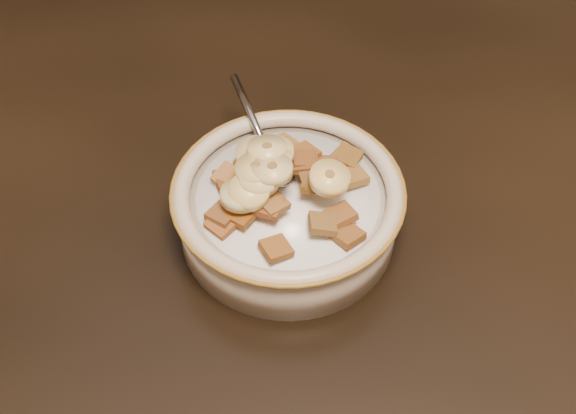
# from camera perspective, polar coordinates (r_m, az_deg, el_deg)

# --- Properties ---
(table) EXTENTS (1.41, 0.92, 0.04)m
(table) POSITION_cam_1_polar(r_m,az_deg,el_deg) (0.69, 2.94, 3.98)
(table) COLOR black
(table) RESTS_ON floor
(cereal_bowl) EXTENTS (0.18, 0.18, 0.04)m
(cereal_bowl) POSITION_cam_1_polar(r_m,az_deg,el_deg) (0.59, 0.00, -0.56)
(cereal_bowl) COLOR beige
(cereal_bowl) RESTS_ON table
(milk) EXTENTS (0.15, 0.15, 0.00)m
(milk) POSITION_cam_1_polar(r_m,az_deg,el_deg) (0.57, 0.00, 0.81)
(milk) COLOR white
(milk) RESTS_ON cereal_bowl
(spoon) EXTENTS (0.05, 0.05, 0.01)m
(spoon) POSITION_cam_1_polar(r_m,az_deg,el_deg) (0.58, -1.03, 3.03)
(spoon) COLOR gray
(spoon) RESTS_ON cereal_bowl
(cereal_square_0) EXTENTS (0.02, 0.02, 0.01)m
(cereal_square_0) POSITION_cam_1_polar(r_m,az_deg,el_deg) (0.59, 4.72, 4.00)
(cereal_square_0) COLOR brown
(cereal_square_0) RESTS_ON milk
(cereal_square_1) EXTENTS (0.03, 0.03, 0.01)m
(cereal_square_1) POSITION_cam_1_polar(r_m,az_deg,el_deg) (0.55, -5.25, -1.32)
(cereal_square_1) COLOR brown
(cereal_square_1) RESTS_ON milk
(cereal_square_2) EXTENTS (0.02, 0.02, 0.01)m
(cereal_square_2) POSITION_cam_1_polar(r_m,az_deg,el_deg) (0.58, -3.05, 3.65)
(cereal_square_2) COLOR #936117
(cereal_square_2) RESTS_ON milk
(cereal_square_3) EXTENTS (0.03, 0.03, 0.01)m
(cereal_square_3) POSITION_cam_1_polar(r_m,az_deg,el_deg) (0.54, 2.73, -1.32)
(cereal_square_3) COLOR brown
(cereal_square_3) RESTS_ON milk
(cereal_square_4) EXTENTS (0.03, 0.03, 0.01)m
(cereal_square_4) POSITION_cam_1_polar(r_m,az_deg,el_deg) (0.55, 4.19, -0.62)
(cereal_square_4) COLOR brown
(cereal_square_4) RESTS_ON milk
(cereal_square_5) EXTENTS (0.02, 0.02, 0.01)m
(cereal_square_5) POSITION_cam_1_polar(r_m,az_deg,el_deg) (0.56, 2.20, 1.84)
(cereal_square_5) COLOR brown
(cereal_square_5) RESTS_ON milk
(cereal_square_6) EXTENTS (0.02, 0.02, 0.01)m
(cereal_square_6) POSITION_cam_1_polar(r_m,az_deg,el_deg) (0.58, 2.84, 3.34)
(cereal_square_6) COLOR brown
(cereal_square_6) RESTS_ON milk
(cereal_square_7) EXTENTS (0.03, 0.03, 0.01)m
(cereal_square_7) POSITION_cam_1_polar(r_m,az_deg,el_deg) (0.54, -1.22, 0.28)
(cereal_square_7) COLOR #935E2D
(cereal_square_7) RESTS_ON milk
(cereal_square_8) EXTENTS (0.03, 0.03, 0.01)m
(cereal_square_8) POSITION_cam_1_polar(r_m,az_deg,el_deg) (0.56, 2.10, 2.16)
(cereal_square_8) COLOR brown
(cereal_square_8) RESTS_ON milk
(cereal_square_9) EXTENTS (0.03, 0.03, 0.01)m
(cereal_square_9) POSITION_cam_1_polar(r_m,az_deg,el_deg) (0.58, -4.79, 2.20)
(cereal_square_9) COLOR brown
(cereal_square_9) RESTS_ON milk
(cereal_square_10) EXTENTS (0.03, 0.03, 0.01)m
(cereal_square_10) POSITION_cam_1_polar(r_m,az_deg,el_deg) (0.60, -0.40, 5.00)
(cereal_square_10) COLOR olive
(cereal_square_10) RESTS_ON milk
(cereal_square_11) EXTENTS (0.03, 0.03, 0.01)m
(cereal_square_11) POSITION_cam_1_polar(r_m,az_deg,el_deg) (0.59, -2.34, 4.25)
(cereal_square_11) COLOR brown
(cereal_square_11) RESTS_ON milk
(cereal_square_12) EXTENTS (0.03, 0.03, 0.01)m
(cereal_square_12) POSITION_cam_1_polar(r_m,az_deg,el_deg) (0.60, -1.75, 4.42)
(cereal_square_12) COLOR brown
(cereal_square_12) RESTS_ON milk
(cereal_square_13) EXTENTS (0.02, 0.02, 0.01)m
(cereal_square_13) POSITION_cam_1_polar(r_m,az_deg,el_deg) (0.54, -1.50, 0.04)
(cereal_square_13) COLOR brown
(cereal_square_13) RESTS_ON milk
(cereal_square_14) EXTENTS (0.02, 0.02, 0.01)m
(cereal_square_14) POSITION_cam_1_polar(r_m,az_deg,el_deg) (0.58, -0.84, 4.22)
(cereal_square_14) COLOR #985621
(cereal_square_14) RESTS_ON milk
(cereal_square_15) EXTENTS (0.02, 0.02, 0.01)m
(cereal_square_15) POSITION_cam_1_polar(r_m,az_deg,el_deg) (0.57, 1.15, 3.55)
(cereal_square_15) COLOR brown
(cereal_square_15) RESTS_ON milk
(cereal_square_16) EXTENTS (0.03, 0.03, 0.01)m
(cereal_square_16) POSITION_cam_1_polar(r_m,az_deg,el_deg) (0.55, -3.72, -0.59)
(cereal_square_16) COLOR brown
(cereal_square_16) RESTS_ON milk
(cereal_square_17) EXTENTS (0.03, 0.03, 0.01)m
(cereal_square_17) POSITION_cam_1_polar(r_m,az_deg,el_deg) (0.54, 4.74, -2.22)
(cereal_square_17) COLOR brown
(cereal_square_17) RESTS_ON milk
(cereal_square_18) EXTENTS (0.03, 0.03, 0.01)m
(cereal_square_18) POSITION_cam_1_polar(r_m,az_deg,el_deg) (0.58, 1.31, 4.29)
(cereal_square_18) COLOR brown
(cereal_square_18) RESTS_ON milk
(cereal_square_19) EXTENTS (0.03, 0.03, 0.01)m
(cereal_square_19) POSITION_cam_1_polar(r_m,az_deg,el_deg) (0.57, -4.79, 2.39)
(cereal_square_19) COLOR brown
(cereal_square_19) RESTS_ON milk
(cereal_square_20) EXTENTS (0.03, 0.03, 0.01)m
(cereal_square_20) POSITION_cam_1_polar(r_m,az_deg,el_deg) (0.53, -0.95, -3.29)
(cereal_square_20) COLOR brown
(cereal_square_20) RESTS_ON milk
(cereal_square_21) EXTENTS (0.03, 0.03, 0.01)m
(cereal_square_21) POSITION_cam_1_polar(r_m,az_deg,el_deg) (0.55, -5.21, -0.60)
(cereal_square_21) COLOR brown
(cereal_square_21) RESTS_ON milk
(cereal_square_22) EXTENTS (0.03, 0.03, 0.01)m
(cereal_square_22) POSITION_cam_1_polar(r_m,az_deg,el_deg) (0.59, 4.61, 3.99)
(cereal_square_22) COLOR brown
(cereal_square_22) RESTS_ON milk
(cereal_square_23) EXTENTS (0.03, 0.03, 0.01)m
(cereal_square_23) POSITION_cam_1_polar(r_m,az_deg,el_deg) (0.57, 1.36, 3.71)
(cereal_square_23) COLOR brown
(cereal_square_23) RESTS_ON milk
(cereal_square_24) EXTENTS (0.03, 0.03, 0.01)m
(cereal_square_24) POSITION_cam_1_polar(r_m,az_deg,el_deg) (0.58, 5.17, 2.41)
(cereal_square_24) COLOR olive
(cereal_square_24) RESTS_ON milk
(cereal_square_25) EXTENTS (0.03, 0.03, 0.01)m
(cereal_square_25) POSITION_cam_1_polar(r_m,az_deg,el_deg) (0.55, -4.73, -0.68)
(cereal_square_25) COLOR brown
(cereal_square_25) RESTS_ON milk
(cereal_square_26) EXTENTS (0.02, 0.02, 0.01)m
(cereal_square_26) POSITION_cam_1_polar(r_m,az_deg,el_deg) (0.57, -2.37, 3.11)
(cereal_square_26) COLOR olive
(cereal_square_26) RESTS_ON milk
(banana_slice_0) EXTENTS (0.04, 0.04, 0.02)m
(banana_slice_0) POSITION_cam_1_polar(r_m,az_deg,el_deg) (0.54, -3.78, 0.91)
(banana_slice_0) COLOR #F5E496
(banana_slice_0) RESTS_ON milk
(banana_slice_1) EXTENTS (0.04, 0.04, 0.02)m
(banana_slice_1) POSITION_cam_1_polar(r_m,az_deg,el_deg) (0.54, -3.07, 1.26)
(banana_slice_1) COLOR #FAE07E
(banana_slice_1) RESTS_ON milk
(banana_slice_2) EXTENTS (0.04, 0.04, 0.02)m
(banana_slice_2) POSITION_cam_1_polar(r_m,az_deg,el_deg) (0.56, -1.65, 4.52)
(banana_slice_2) COLOR #D5BD72
(banana_slice_2) RESTS_ON milk
(banana_slice_3) EXTENTS (0.03, 0.03, 0.01)m
(banana_slice_3) POSITION_cam_1_polar(r_m,az_deg,el_deg) (0.56, -1.29, 3.88)
(banana_slice_3) COLOR #F9EB9E
(banana_slice_3) RESTS_ON milk
(banana_slice_4) EXTENTS (0.04, 0.04, 0.01)m
(banana_slice_4) POSITION_cam_1_polar(r_m,az_deg,el_deg) (0.54, -1.25, 2.94)
(banana_slice_4) COLOR #FFE586
(banana_slice_4) RESTS_ON milk
(banana_slice_5) EXTENTS (0.04, 0.04, 0.01)m
(banana_slice_5) POSITION_cam_1_polar(r_m,az_deg,el_deg) (0.55, -2.58, 2.98)
(banana_slice_5) COLOR #DBC179
(banana_slice_5) RESTS_ON milk
(banana_slice_6) EXTENTS (0.04, 0.04, 0.01)m
(banana_slice_6) POSITION_cam_1_polar(r_m,az_deg,el_deg) (0.56, -1.08, 4.24)
(banana_slice_6) COLOR #D3C076
(banana_slice_6) RESTS_ON milk
(banana_slice_7) EXTENTS (0.04, 0.04, 0.01)m
(banana_slice_7) POSITION_cam_1_polar(r_m,az_deg,el_deg) (0.54, -2.30, 2.26)
(banana_slice_7) COLOR #F7D996
(banana_slice_7) RESTS_ON milk
(banana_slice_8) EXTENTS (0.04, 0.04, 0.01)m
(banana_slice_8) POSITION_cam_1_polar(r_m,az_deg,el_deg) (0.54, 3.30, 2.28)
(banana_slice_8) COLOR #EED67D
(banana_slice_8) RESTS_ON milk
(banana_slice_9) EXTENTS (0.04, 0.04, 0.01)m
(banana_slice_9) POSITION_cam_1_polar(r_m,az_deg,el_deg) (0.57, -2.63, 4.21)
(banana_slice_9) COLOR beige
(banana_slice_9) RESTS_ON milk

